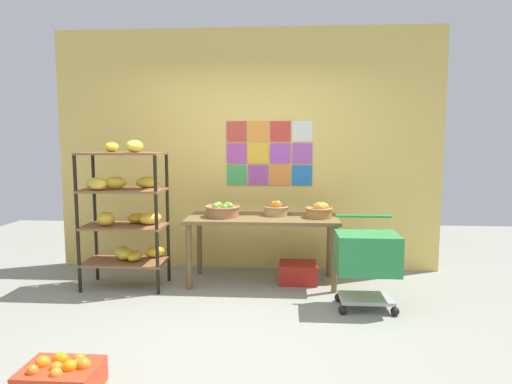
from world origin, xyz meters
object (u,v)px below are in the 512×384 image
Objects in this scene: fruit_basket_centre at (319,211)px; shopping_cart at (367,256)px; display_table at (262,225)px; orange_crate_foreground at (61,377)px; banana_shelf_unit at (126,209)px; fruit_basket_left at (276,209)px; produce_crate_under_table at (298,273)px; fruit_basket_back_left at (222,210)px.

fruit_basket_centre is 0.35× the size of shopping_cart.
display_table is 2.58m from orange_crate_foreground.
banana_shelf_unit is 2.52m from shopping_cart.
fruit_basket_left is at bearing 61.38° from orange_crate_foreground.
produce_crate_under_table is 2.74m from orange_crate_foreground.
fruit_basket_back_left reaches higher than orange_crate_foreground.
fruit_basket_back_left reaches higher than shopping_cart.
display_table is at bearing -142.89° from fruit_basket_left.
banana_shelf_unit is 1.02m from fruit_basket_back_left.
fruit_basket_back_left reaches higher than display_table.
display_table is 1.93× the size of shopping_cart.
display_table is 4.32× the size of fruit_basket_back_left.
display_table is 1.24m from shopping_cart.
shopping_cart is at bearing -60.66° from fruit_basket_centre.
display_table is at bearing 63.08° from orange_crate_foreground.
shopping_cart is at bearing -50.10° from produce_crate_under_table.
display_table is 3.97× the size of produce_crate_under_table.
banana_shelf_unit is at bearing -171.09° from display_table.
orange_crate_foreground is at bearing -151.62° from shopping_cart.
orange_crate_foreground reaches higher than produce_crate_under_table.
banana_shelf_unit reaches higher than produce_crate_under_table.
banana_shelf_unit is 5.54× the size of fruit_basket_left.
produce_crate_under_table is at bearing 122.66° from shopping_cart.
fruit_basket_left is (0.14, 0.11, 0.16)m from display_table.
orange_crate_foreground is (-1.53, -2.27, -0.01)m from produce_crate_under_table.
orange_crate_foreground is at bearing -107.52° from fruit_basket_back_left.
produce_crate_under_table is (-0.22, 0.04, -0.71)m from fruit_basket_centre.
fruit_basket_back_left is (-0.58, -0.13, 0.00)m from fruit_basket_left.
orange_crate_foreground is at bearing -118.62° from fruit_basket_left.
fruit_basket_left is 0.60m from fruit_basket_back_left.
fruit_basket_left reaches higher than shopping_cart.
fruit_basket_back_left is at bearing 72.48° from orange_crate_foreground.
display_table is 0.47m from fruit_basket_back_left.
shopping_cart is at bearing -25.15° from fruit_basket_back_left.
display_table is 0.67m from produce_crate_under_table.
produce_crate_under_table is at bearing 56.01° from orange_crate_foreground.
orange_crate_foreground is at bearing -123.99° from produce_crate_under_table.
fruit_basket_centre reaches higher than produce_crate_under_table.
produce_crate_under_table is 0.89× the size of orange_crate_foreground.
fruit_basket_centre is at bearing 0.98° from fruit_basket_back_left.
banana_shelf_unit is at bearing -173.93° from fruit_basket_centre.
produce_crate_under_table is (0.39, 0.03, -0.54)m from display_table.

